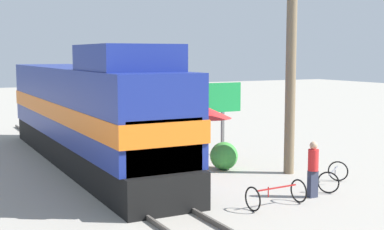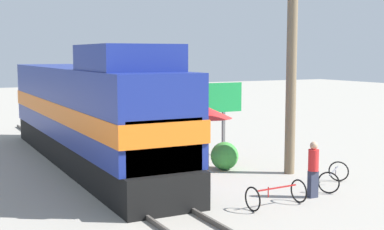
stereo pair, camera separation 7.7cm
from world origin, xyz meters
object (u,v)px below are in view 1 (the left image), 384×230
at_px(utility_pole, 291,62).
at_px(bicycle, 333,176).
at_px(locomotive, 88,114).
at_px(billboard_sign, 223,102).
at_px(vendor_umbrella, 208,113).
at_px(bicycle_spare, 276,194).
at_px(person_bystander, 313,167).

height_order(utility_pole, bicycle, utility_pole).
relative_size(utility_pole, bicycle, 4.26).
height_order(locomotive, bicycle, locomotive).
bearing_deg(billboard_sign, utility_pole, -85.33).
bearing_deg(vendor_umbrella, bicycle, -64.08).
xyz_separation_m(locomotive, bicycle_spare, (3.26, -8.49, -1.79)).
distance_m(locomotive, billboard_sign, 6.12).
distance_m(locomotive, bicycle_spare, 9.27).
bearing_deg(bicycle_spare, billboard_sign, 156.63).
relative_size(locomotive, bicycle_spare, 8.87).
bearing_deg(bicycle, billboard_sign, -34.46).
relative_size(locomotive, vendor_umbrella, 6.78).
bearing_deg(vendor_umbrella, locomotive, 147.70).
relative_size(locomotive, bicycle, 8.42).
xyz_separation_m(locomotive, utility_pole, (6.45, -4.98, 2.13)).
xyz_separation_m(billboard_sign, bicycle_spare, (-2.83, -7.94, -2.06)).
bearing_deg(bicycle_spare, locomotive, -162.78).
distance_m(locomotive, bicycle, 10.02).
bearing_deg(bicycle_spare, utility_pole, 134.04).
distance_m(locomotive, utility_pole, 8.42).
distance_m(locomotive, vendor_umbrella, 4.91).
distance_m(locomotive, person_bystander, 9.61).
height_order(utility_pole, billboard_sign, utility_pole).
xyz_separation_m(utility_pole, vendor_umbrella, (-2.29, 2.35, -2.05)).
height_order(person_bystander, bicycle, person_bystander).
xyz_separation_m(locomotive, vendor_umbrella, (4.15, -2.62, 0.08)).
bearing_deg(billboard_sign, locomotive, 174.79).
relative_size(utility_pole, person_bystander, 4.64).
distance_m(utility_pole, bicycle_spare, 6.16).
distance_m(billboard_sign, bicycle, 7.18).
bearing_deg(bicycle, bicycle_spare, 70.53).
relative_size(vendor_umbrella, bicycle, 1.24).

